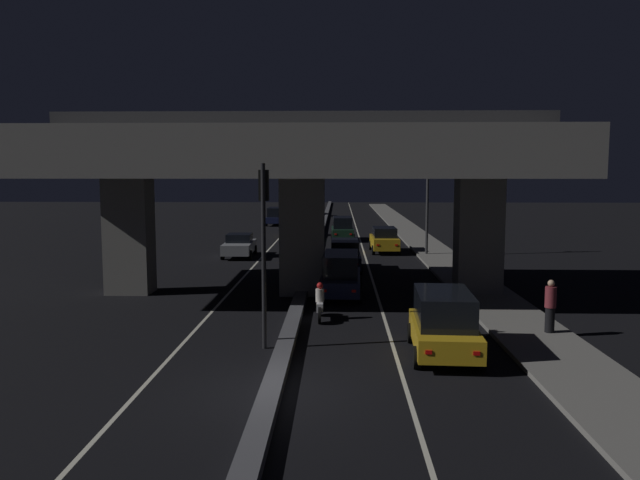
{
  "coord_description": "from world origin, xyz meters",
  "views": [
    {
      "loc": [
        1.65,
        -15.08,
        5.47
      ],
      "look_at": [
        0.51,
        21.84,
        1.46
      ],
      "focal_mm": 35.0,
      "sensor_mm": 36.0,
      "label": 1
    }
  ],
  "objects_px": {
    "motorcycle_red_filtering_mid": "(324,269)",
    "pedestrian_on_sidewalk": "(550,306)",
    "car_silver_lead_oncoming": "(239,245)",
    "car_dark_blue_fourth_oncoming": "(312,209)",
    "street_lamp": "(423,177)",
    "car_dark_blue_third_oncoming": "(276,216)",
    "car_dark_blue_third": "(345,255)",
    "car_dark_green_fifth": "(342,228)",
    "motorcycle_white_filtering_near": "(320,304)",
    "traffic_light_left_of_median": "(264,224)",
    "car_dark_blue_second": "(341,274)",
    "car_taxi_yellow_lead": "(444,322)",
    "car_taxi_yellow_fourth": "(384,239)",
    "car_taxi_yellow_second_oncoming": "(301,226)"
  },
  "relations": [
    {
      "from": "street_lamp",
      "to": "motorcycle_red_filtering_mid",
      "type": "bearing_deg",
      "value": -123.09
    },
    {
      "from": "car_dark_blue_second",
      "to": "car_dark_green_fifth",
      "type": "distance_m",
      "value": 23.04
    },
    {
      "from": "car_taxi_yellow_fourth",
      "to": "car_dark_blue_third_oncoming",
      "type": "bearing_deg",
      "value": 22.6
    },
    {
      "from": "car_silver_lead_oncoming",
      "to": "traffic_light_left_of_median",
      "type": "bearing_deg",
      "value": 10.11
    },
    {
      "from": "car_silver_lead_oncoming",
      "to": "car_dark_blue_fourth_oncoming",
      "type": "xyz_separation_m",
      "value": [
        3.03,
        38.16,
        0.15
      ]
    },
    {
      "from": "car_dark_blue_fourth_oncoming",
      "to": "pedestrian_on_sidewalk",
      "type": "xyz_separation_m",
      "value": [
        10.51,
        -57.65,
        0.14
      ]
    },
    {
      "from": "pedestrian_on_sidewalk",
      "to": "car_taxi_yellow_fourth",
      "type": "bearing_deg",
      "value": 100.12
    },
    {
      "from": "car_taxi_yellow_fourth",
      "to": "car_dark_blue_fourth_oncoming",
      "type": "height_order",
      "value": "car_taxi_yellow_fourth"
    },
    {
      "from": "car_taxi_yellow_lead",
      "to": "motorcycle_white_filtering_near",
      "type": "relative_size",
      "value": 2.21
    },
    {
      "from": "car_dark_blue_third",
      "to": "car_taxi_yellow_fourth",
      "type": "xyz_separation_m",
      "value": [
        2.78,
        8.06,
        0.02
      ]
    },
    {
      "from": "motorcycle_red_filtering_mid",
      "to": "pedestrian_on_sidewalk",
      "type": "bearing_deg",
      "value": -143.17
    },
    {
      "from": "car_taxi_yellow_second_oncoming",
      "to": "car_taxi_yellow_lead",
      "type": "bearing_deg",
      "value": 9.72
    },
    {
      "from": "car_dark_blue_third",
      "to": "motorcycle_red_filtering_mid",
      "type": "bearing_deg",
      "value": 161.55
    },
    {
      "from": "traffic_light_left_of_median",
      "to": "car_taxi_yellow_lead",
      "type": "bearing_deg",
      "value": -6.67
    },
    {
      "from": "car_dark_blue_third",
      "to": "car_taxi_yellow_second_oncoming",
      "type": "relative_size",
      "value": 1.11
    },
    {
      "from": "car_dark_blue_third",
      "to": "car_taxi_yellow_second_oncoming",
      "type": "xyz_separation_m",
      "value": [
        -3.64,
        19.29,
        -0.08
      ]
    },
    {
      "from": "motorcycle_white_filtering_near",
      "to": "motorcycle_red_filtering_mid",
      "type": "distance_m",
      "value": 8.5
    },
    {
      "from": "car_taxi_yellow_fourth",
      "to": "car_dark_blue_fourth_oncoming",
      "type": "xyz_separation_m",
      "value": [
        -6.57,
        35.57,
        0.0
      ]
    },
    {
      "from": "motorcycle_white_filtering_near",
      "to": "pedestrian_on_sidewalk",
      "type": "height_order",
      "value": "pedestrian_on_sidewalk"
    },
    {
      "from": "car_taxi_yellow_lead",
      "to": "traffic_light_left_of_median",
      "type": "bearing_deg",
      "value": 86.19
    },
    {
      "from": "car_dark_blue_fourth_oncoming",
      "to": "car_dark_green_fifth",
      "type": "bearing_deg",
      "value": 8.84
    },
    {
      "from": "car_dark_blue_third_oncoming",
      "to": "street_lamp",
      "type": "bearing_deg",
      "value": 27.04
    },
    {
      "from": "car_dark_blue_fourth_oncoming",
      "to": "street_lamp",
      "type": "bearing_deg",
      "value": 14.66
    },
    {
      "from": "car_dark_blue_fourth_oncoming",
      "to": "pedestrian_on_sidewalk",
      "type": "distance_m",
      "value": 58.6
    },
    {
      "from": "traffic_light_left_of_median",
      "to": "car_dark_blue_third_oncoming",
      "type": "height_order",
      "value": "traffic_light_left_of_median"
    },
    {
      "from": "motorcycle_red_filtering_mid",
      "to": "car_dark_blue_third",
      "type": "bearing_deg",
      "value": -17.72
    },
    {
      "from": "car_dark_blue_fourth_oncoming",
      "to": "motorcycle_white_filtering_near",
      "type": "xyz_separation_m",
      "value": [
        2.75,
        -55.5,
        -0.29
      ]
    },
    {
      "from": "car_taxi_yellow_fourth",
      "to": "car_taxi_yellow_second_oncoming",
      "type": "height_order",
      "value": "car_taxi_yellow_fourth"
    },
    {
      "from": "motorcycle_white_filtering_near",
      "to": "car_dark_green_fifth",
      "type": "bearing_deg",
      "value": -2.81
    },
    {
      "from": "car_silver_lead_oncoming",
      "to": "pedestrian_on_sidewalk",
      "type": "distance_m",
      "value": 23.74
    },
    {
      "from": "traffic_light_left_of_median",
      "to": "car_dark_blue_third",
      "type": "xyz_separation_m",
      "value": [
        2.64,
        15.62,
        -3.02
      ]
    },
    {
      "from": "street_lamp",
      "to": "car_dark_blue_third",
      "type": "height_order",
      "value": "street_lamp"
    },
    {
      "from": "car_dark_blue_fourth_oncoming",
      "to": "car_dark_blue_second",
      "type": "bearing_deg",
      "value": 5.2
    },
    {
      "from": "pedestrian_on_sidewalk",
      "to": "car_dark_green_fifth",
      "type": "bearing_deg",
      "value": 102.85
    },
    {
      "from": "car_dark_blue_second",
      "to": "car_taxi_yellow_fourth",
      "type": "distance_m",
      "value": 15.68
    },
    {
      "from": "street_lamp",
      "to": "car_silver_lead_oncoming",
      "type": "relative_size",
      "value": 2.05
    },
    {
      "from": "car_dark_blue_second",
      "to": "motorcycle_white_filtering_near",
      "type": "height_order",
      "value": "car_dark_blue_second"
    },
    {
      "from": "pedestrian_on_sidewalk",
      "to": "car_dark_blue_third_oncoming",
      "type": "bearing_deg",
      "value": 107.2
    },
    {
      "from": "car_dark_blue_third",
      "to": "motorcycle_white_filtering_near",
      "type": "bearing_deg",
      "value": 174.8
    },
    {
      "from": "car_silver_lead_oncoming",
      "to": "car_dark_blue_fourth_oncoming",
      "type": "relative_size",
      "value": 0.99
    },
    {
      "from": "motorcycle_white_filtering_near",
      "to": "motorcycle_red_filtering_mid",
      "type": "bearing_deg",
      "value": -0.27
    },
    {
      "from": "car_taxi_yellow_second_oncoming",
      "to": "car_dark_blue_fourth_oncoming",
      "type": "height_order",
      "value": "car_dark_blue_fourth_oncoming"
    },
    {
      "from": "car_dark_green_fifth",
      "to": "car_taxi_yellow_second_oncoming",
      "type": "height_order",
      "value": "car_dark_green_fifth"
    },
    {
      "from": "car_dark_blue_third_oncoming",
      "to": "car_dark_green_fifth",
      "type": "bearing_deg",
      "value": 25.75
    },
    {
      "from": "car_dark_blue_third",
      "to": "car_dark_green_fifth",
      "type": "xyz_separation_m",
      "value": [
        -0.06,
        15.71,
        0.12
      ]
    },
    {
      "from": "traffic_light_left_of_median",
      "to": "car_dark_green_fifth",
      "type": "relative_size",
      "value": 1.36
    },
    {
      "from": "car_dark_blue_second",
      "to": "motorcycle_white_filtering_near",
      "type": "bearing_deg",
      "value": 171.94
    },
    {
      "from": "car_silver_lead_oncoming",
      "to": "car_dark_blue_fourth_oncoming",
      "type": "bearing_deg",
      "value": 174.36
    },
    {
      "from": "car_dark_green_fifth",
      "to": "car_dark_blue_third_oncoming",
      "type": "xyz_separation_m",
      "value": [
        -6.87,
        14.35,
        -0.02
      ]
    },
    {
      "from": "car_taxi_yellow_lead",
      "to": "car_taxi_yellow_second_oncoming",
      "type": "distance_m",
      "value": 36.13
    }
  ]
}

